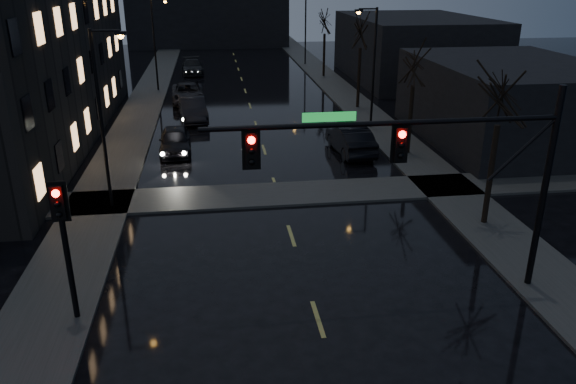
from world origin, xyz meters
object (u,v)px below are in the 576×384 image
object	(u,v)px
oncoming_car_b	(193,109)
oncoming_car_d	(192,66)
oncoming_car_c	(188,93)
lead_car	(350,140)
oncoming_car_a	(175,140)

from	to	relation	value
oncoming_car_b	oncoming_car_d	xyz separation A→B (m)	(-0.52, 19.86, -0.05)
oncoming_car_c	lead_car	distance (m)	18.21
oncoming_car_b	oncoming_car_c	bearing A→B (deg)	88.62
oncoming_car_c	lead_car	world-z (taller)	lead_car
oncoming_car_c	oncoming_car_a	bearing A→B (deg)	-94.23
oncoming_car_a	oncoming_car_b	xyz separation A→B (m)	(0.90, 7.70, 0.05)
oncoming_car_d	lead_car	world-z (taller)	lead_car
oncoming_car_a	oncoming_car_b	size ratio (longest dim) A/B	0.90
oncoming_car_c	oncoming_car_d	bearing A→B (deg)	87.12
oncoming_car_d	oncoming_car_c	bearing A→B (deg)	-94.35
oncoming_car_c	oncoming_car_d	world-z (taller)	oncoming_car_c
oncoming_car_b	oncoming_car_d	world-z (taller)	oncoming_car_b
oncoming_car_a	oncoming_car_c	size ratio (longest dim) A/B	0.80
oncoming_car_a	oncoming_car_c	xyz separation A→B (m)	(0.35, 13.77, 0.01)
oncoming_car_b	oncoming_car_c	world-z (taller)	oncoming_car_b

